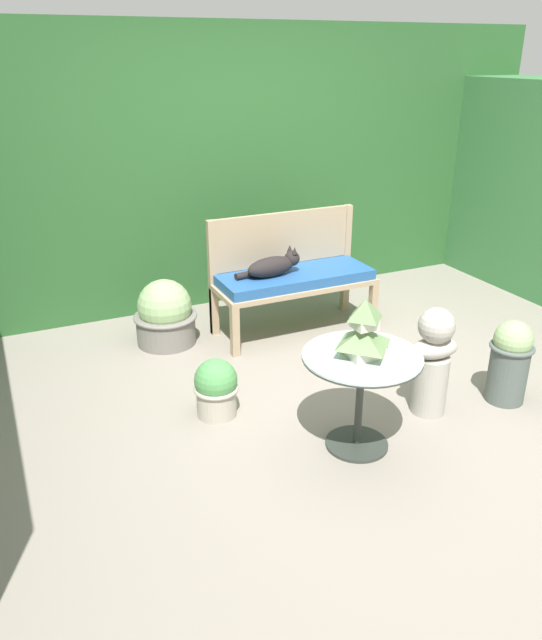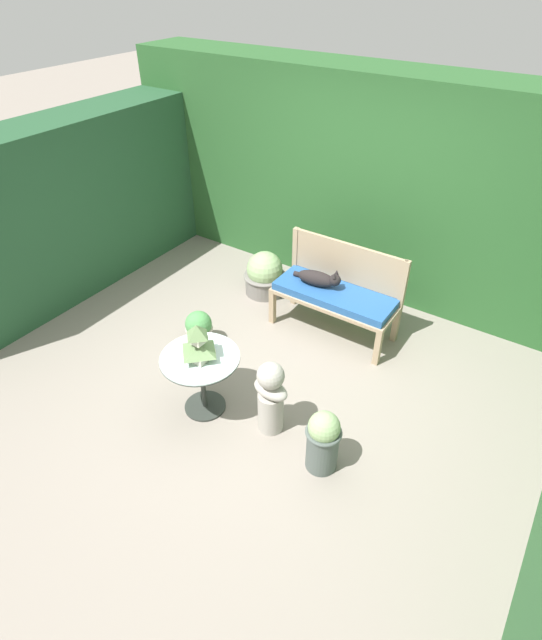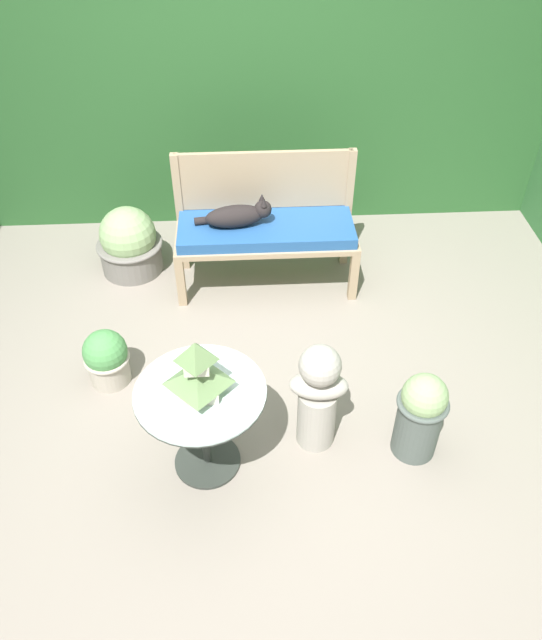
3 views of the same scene
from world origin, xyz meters
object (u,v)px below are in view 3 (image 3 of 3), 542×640
object	(u,v)px
potted_plant_table_near	(129,243)
potted_plant_path_edge	(107,358)
potted_plant_table_far	(420,414)
garden_bench	(266,234)
garden_bust	(318,395)
pagoda_birdhouse	(198,372)
cat	(238,215)
patio_table	(202,408)

from	to	relation	value
potted_plant_table_near	potted_plant_path_edge	bearing A→B (deg)	-90.62
potted_plant_table_near	potted_plant_table_far	xyz separation A→B (m)	(1.80, -1.83, 0.06)
garden_bench	garden_bust	world-z (taller)	garden_bust
pagoda_birdhouse	cat	bearing A→B (deg)	82.38
potted_plant_table_far	cat	bearing A→B (deg)	121.03
garden_bench	patio_table	size ratio (longest dim) A/B	1.92
pagoda_birdhouse	potted_plant_table_far	size ratio (longest dim) A/B	0.59
garden_bench	patio_table	xyz separation A→B (m)	(-0.41, -1.64, 0.04)
cat	patio_table	world-z (taller)	cat
garden_bench	potted_plant_table_near	size ratio (longest dim) A/B	2.47
cat	patio_table	size ratio (longest dim) A/B	0.81
garden_bench	pagoda_birdhouse	xyz separation A→B (m)	(-0.41, -1.64, 0.31)
cat	garden_bust	world-z (taller)	cat
pagoda_birdhouse	potted_plant_path_edge	world-z (taller)	pagoda_birdhouse
patio_table	potted_plant_path_edge	world-z (taller)	patio_table
cat	potted_plant_path_edge	bearing A→B (deg)	-139.39
garden_bench	patio_table	bearing A→B (deg)	-104.18
garden_bench	potted_plant_path_edge	xyz separation A→B (m)	(-1.05, -0.96, -0.24)
patio_table	pagoda_birdhouse	bearing A→B (deg)	104.04
cat	patio_table	distance (m)	1.65
potted_plant_table_far	garden_bust	bearing A→B (deg)	169.58
pagoda_birdhouse	potted_plant_table_near	bearing A→B (deg)	108.41
garden_bench	potted_plant_path_edge	distance (m)	1.44
cat	potted_plant_table_far	size ratio (longest dim) A/B	0.96
pagoda_birdhouse	garden_bust	distance (m)	0.74
potted_plant_path_edge	potted_plant_table_far	distance (m)	1.93
potted_plant_table_near	patio_table	bearing A→B (deg)	-71.59
patio_table	potted_plant_path_edge	bearing A→B (deg)	133.07
cat	patio_table	xyz separation A→B (m)	(-0.22, -1.64, -0.13)
potted_plant_path_edge	cat	bearing A→B (deg)	48.37
cat	potted_plant_table_near	world-z (taller)	cat
patio_table	pagoda_birdhouse	xyz separation A→B (m)	(-0.00, 0.00, 0.27)
pagoda_birdhouse	potted_plant_table_near	xyz separation A→B (m)	(-0.62, 1.86, -0.51)
pagoda_birdhouse	potted_plant_table_near	distance (m)	2.03
patio_table	potted_plant_table_near	xyz separation A→B (m)	(-0.62, 1.86, -0.24)
potted_plant_path_edge	pagoda_birdhouse	bearing A→B (deg)	-46.93
garden_bench	patio_table	world-z (taller)	patio_table
pagoda_birdhouse	potted_plant_path_edge	distance (m)	1.08
garden_bench	potted_plant_table_far	bearing A→B (deg)	-64.39
garden_bench	potted_plant_table_far	xyz separation A→B (m)	(0.77, -1.60, -0.14)
garden_bench	potted_plant_table_near	xyz separation A→B (m)	(-1.03, 0.23, -0.20)
patio_table	potted_plant_table_near	size ratio (longest dim) A/B	1.29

